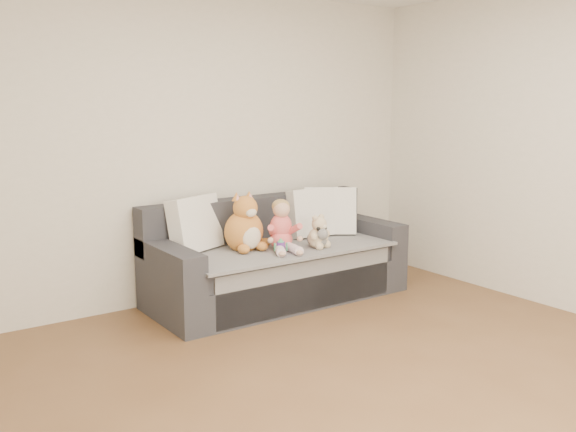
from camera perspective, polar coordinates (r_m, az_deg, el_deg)
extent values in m
plane|color=brown|center=(3.82, 10.33, -16.15)|extent=(5.00, 5.00, 0.00)
plane|color=beige|center=(5.48, -8.15, 6.09)|extent=(4.50, 0.00, 4.50)
cube|color=#2D2D32|center=(5.53, -0.89, -5.90)|extent=(2.20, 0.90, 0.30)
cube|color=#2D2D32|center=(5.45, -0.72, -3.70)|extent=(1.90, 0.80, 0.15)
cube|color=#2D2D32|center=(5.70, -2.88, -0.25)|extent=(2.20, 0.20, 0.40)
cube|color=#2D2D32|center=(4.98, -10.51, -4.33)|extent=(0.20, 0.90, 0.30)
cube|color=#2D2D32|center=(6.06, 6.96, -1.61)|extent=(0.20, 0.90, 0.30)
cube|color=gray|center=(5.41, -0.61, -2.85)|extent=(1.85, 0.88, 0.02)
cube|color=gray|center=(5.16, 1.85, -6.22)|extent=(1.70, 0.02, 0.41)
cube|color=silver|center=(5.28, -8.27, -0.70)|extent=(0.53, 0.39, 0.46)
cube|color=silver|center=(5.79, 2.32, 0.31)|extent=(0.49, 0.25, 0.45)
cube|color=silver|center=(5.89, 3.76, 0.46)|extent=(0.50, 0.44, 0.44)
ellipsoid|color=#ED6753|center=(5.32, -0.60, -2.10)|extent=(0.20, 0.16, 0.16)
ellipsoid|color=#ED6753|center=(5.31, -0.63, -0.88)|extent=(0.19, 0.16, 0.21)
ellipsoid|color=#DBAA8C|center=(5.27, -0.60, 0.60)|extent=(0.14, 0.14, 0.14)
ellipsoid|color=tan|center=(5.28, -0.65, 0.89)|extent=(0.15, 0.15, 0.12)
cylinder|color=#ED6753|center=(5.22, -1.46, -1.28)|extent=(0.16, 0.19, 0.13)
cylinder|color=#ED6753|center=(5.27, 0.54, -1.17)|extent=(0.06, 0.20, 0.13)
ellipsoid|color=#DBAA8C|center=(5.16, -1.56, -2.18)|extent=(0.05, 0.05, 0.05)
ellipsoid|color=#DBAA8C|center=(5.22, 1.07, -2.03)|extent=(0.05, 0.05, 0.05)
cylinder|color=#E5B2C6|center=(5.15, -0.74, -3.00)|extent=(0.18, 0.26, 0.08)
cylinder|color=#E5B2C6|center=(5.18, 0.48, -2.92)|extent=(0.13, 0.26, 0.08)
ellipsoid|color=#DBAA8C|center=(5.04, -0.55, -3.37)|extent=(0.05, 0.08, 0.04)
ellipsoid|color=#DBAA8C|center=(5.07, 1.00, -3.27)|extent=(0.05, 0.08, 0.04)
ellipsoid|color=#C17E2A|center=(5.28, -3.95, -1.40)|extent=(0.33, 0.28, 0.35)
ellipsoid|color=beige|center=(5.20, -3.27, -1.89)|extent=(0.17, 0.08, 0.19)
ellipsoid|color=#C17E2A|center=(5.23, -3.82, 0.72)|extent=(0.20, 0.20, 0.20)
ellipsoid|color=beige|center=(5.16, -3.29, 0.30)|extent=(0.10, 0.06, 0.07)
cone|color=#C17E2A|center=(5.21, -4.61, 1.74)|extent=(0.08, 0.08, 0.07)
cone|color=pink|center=(5.20, -4.53, 1.68)|extent=(0.05, 0.05, 0.04)
cone|color=#C17E2A|center=(5.27, -3.48, 1.87)|extent=(0.08, 0.08, 0.07)
cone|color=pink|center=(5.26, -3.40, 1.80)|extent=(0.05, 0.05, 0.04)
ellipsoid|color=#C17E2A|center=(5.15, -3.96, -2.95)|extent=(0.10, 0.12, 0.08)
ellipsoid|color=#C17E2A|center=(5.25, -2.35, -2.69)|extent=(0.10, 0.12, 0.08)
cylinder|color=#C17E2A|center=(5.43, -2.78, -2.30)|extent=(0.17, 0.22, 0.08)
ellipsoid|color=beige|center=(5.35, 2.68, -1.96)|extent=(0.18, 0.15, 0.18)
ellipsoid|color=beige|center=(5.32, 2.79, -0.72)|extent=(0.13, 0.13, 0.13)
ellipsoid|color=beige|center=(5.29, 2.41, -0.19)|extent=(0.05, 0.05, 0.05)
ellipsoid|color=beige|center=(5.35, 2.99, -0.06)|extent=(0.05, 0.05, 0.05)
ellipsoid|color=beige|center=(5.30, 3.20, -0.93)|extent=(0.05, 0.05, 0.05)
ellipsoid|color=beige|center=(5.27, 2.32, -1.85)|extent=(0.07, 0.07, 0.07)
ellipsoid|color=beige|center=(5.40, 3.41, -1.57)|extent=(0.07, 0.07, 0.07)
ellipsoid|color=beige|center=(5.30, 2.82, -2.71)|extent=(0.07, 0.07, 0.07)
ellipsoid|color=beige|center=(5.37, 3.46, -2.53)|extent=(0.07, 0.07, 0.07)
ellipsoid|color=white|center=(5.38, 2.59, -2.08)|extent=(0.16, 0.20, 0.14)
ellipsoid|color=white|center=(5.28, 3.09, -1.63)|extent=(0.09, 0.09, 0.09)
ellipsoid|color=black|center=(5.27, 2.71, -1.15)|extent=(0.03, 0.03, 0.03)
ellipsoid|color=black|center=(5.30, 3.30, -1.09)|extent=(0.03, 0.03, 0.03)
cylinder|color=#5C3187|center=(5.16, -0.65, -2.81)|extent=(0.09, 0.09, 0.09)
cone|color=#42AD6F|center=(5.14, -0.65, -2.17)|extent=(0.09, 0.09, 0.04)
cylinder|color=#42AD6F|center=(5.15, -1.18, -2.78)|extent=(0.02, 0.02, 0.06)
cylinder|color=#42AD6F|center=(5.16, -0.12, -2.73)|extent=(0.02, 0.02, 0.06)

